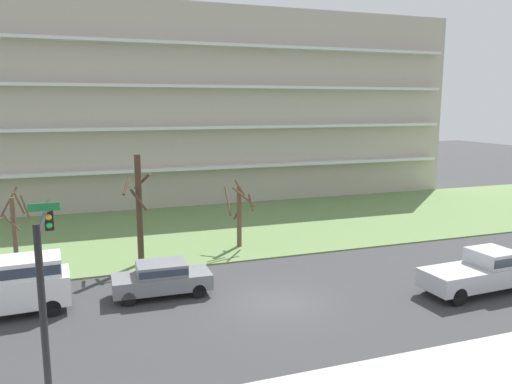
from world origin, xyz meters
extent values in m
plane|color=#38383A|center=(0.00, 0.00, 0.00)|extent=(160.00, 160.00, 0.00)
cube|color=#66844C|center=(0.00, 14.00, 0.04)|extent=(80.00, 16.00, 0.08)
cube|color=#B2A899|center=(0.00, 27.51, 8.41)|extent=(52.65, 11.02, 16.82)
cube|color=silver|center=(0.00, 21.55, 3.36)|extent=(50.54, 0.90, 0.24)
cube|color=silver|center=(0.00, 21.55, 6.73)|extent=(50.54, 0.90, 0.24)
cube|color=silver|center=(0.00, 21.55, 10.09)|extent=(50.54, 0.90, 0.24)
cube|color=silver|center=(0.00, 21.55, 13.45)|extent=(50.54, 0.90, 0.24)
cylinder|color=brown|center=(-11.12, 7.38, 2.05)|extent=(0.23, 0.23, 4.11)
cylinder|color=brown|center=(-11.32, 7.78, 3.84)|extent=(0.92, 0.52, 1.48)
cylinder|color=brown|center=(-10.79, 7.23, 3.84)|extent=(0.44, 0.79, 1.26)
cylinder|color=brown|center=(-11.19, 7.00, 2.95)|extent=(0.87, 0.26, 0.93)
cylinder|color=brown|center=(-10.53, 7.28, 3.59)|extent=(0.33, 1.28, 1.57)
cylinder|color=#423023|center=(-5.00, 7.32, 3.02)|extent=(0.33, 0.33, 6.04)
cylinder|color=#423023|center=(-4.75, 7.68, 4.54)|extent=(0.89, 0.69, 0.92)
cylinder|color=#423023|center=(-5.61, 7.52, 4.36)|extent=(0.58, 1.32, 0.83)
cylinder|color=#423023|center=(-5.06, 6.94, 3.69)|extent=(0.90, 0.29, 1.21)
cylinder|color=brown|center=(1.07, 8.81, 1.90)|extent=(0.29, 0.29, 3.80)
cylinder|color=brown|center=(1.03, 8.52, 3.72)|extent=(0.72, 0.22, 1.07)
cylinder|color=brown|center=(1.69, 8.48, 2.80)|extent=(0.83, 1.39, 1.37)
cylinder|color=brown|center=(0.37, 8.86, 2.95)|extent=(0.23, 1.51, 1.60)
cylinder|color=brown|center=(1.03, 9.06, 2.12)|extent=(0.61, 0.22, 0.88)
cylinder|color=brown|center=(1.14, 8.10, 3.26)|extent=(1.52, 0.29, 1.31)
cube|color=slate|center=(-4.64, 2.50, 0.67)|extent=(4.45, 1.92, 0.70)
cube|color=slate|center=(-4.64, 2.50, 1.29)|extent=(2.24, 1.71, 0.55)
cube|color=#2D3847|center=(-4.64, 2.50, 1.29)|extent=(2.20, 1.75, 0.30)
cylinder|color=black|center=(-6.20, 1.75, 0.32)|extent=(0.65, 0.24, 0.64)
cylinder|color=black|center=(-6.16, 3.33, 0.32)|extent=(0.65, 0.24, 0.64)
cylinder|color=black|center=(-3.12, 1.67, 0.32)|extent=(0.65, 0.24, 0.64)
cylinder|color=black|center=(-3.08, 3.25, 0.32)|extent=(0.65, 0.24, 0.64)
cube|color=white|center=(-11.15, 2.50, 0.98)|extent=(5.30, 2.27, 1.25)
cube|color=white|center=(-11.15, 2.50, 1.98)|extent=(4.69, 2.08, 0.75)
cube|color=#2D3847|center=(-11.15, 2.50, 1.98)|extent=(4.60, 2.11, 0.41)
cylinder|color=black|center=(-9.29, 1.71, 0.36)|extent=(0.73, 0.26, 0.72)
cylinder|color=black|center=(-9.38, 3.48, 0.36)|extent=(0.73, 0.26, 0.72)
cube|color=#B7BABF|center=(9.13, -2.00, 0.82)|extent=(5.49, 2.27, 0.85)
cube|color=#B7BABF|center=(10.03, -1.95, 1.60)|extent=(1.89, 1.93, 0.70)
cube|color=#2D3847|center=(10.03, -1.95, 1.60)|extent=(1.86, 1.97, 0.38)
cylinder|color=black|center=(10.98, -1.02, 0.40)|extent=(0.81, 0.26, 0.80)
cylinder|color=black|center=(7.20, -1.21, 0.40)|extent=(0.81, 0.26, 0.80)
cylinder|color=black|center=(7.29, -2.98, 0.40)|extent=(0.81, 0.26, 0.80)
cylinder|color=black|center=(-8.96, -6.60, 2.88)|extent=(0.18, 0.18, 5.77)
cylinder|color=black|center=(-8.96, -3.92, 5.37)|extent=(0.12, 5.36, 0.12)
cube|color=black|center=(-8.96, -1.54, 4.87)|extent=(0.28, 0.28, 0.90)
sphere|color=red|center=(-8.96, -1.69, 5.17)|extent=(0.20, 0.20, 0.20)
sphere|color=#F2A519|center=(-8.96, -1.69, 4.89)|extent=(0.20, 0.20, 0.20)
sphere|color=green|center=(-8.96, -1.69, 4.61)|extent=(0.20, 0.20, 0.20)
cube|color=#197238|center=(-8.96, -3.65, 5.62)|extent=(0.90, 0.04, 0.24)
camera|label=1|loc=(-7.89, -19.50, 8.61)|focal=35.25mm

